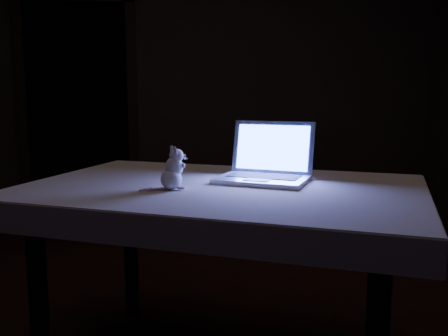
{
  "coord_description": "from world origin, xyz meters",
  "views": [
    {
      "loc": [
        -0.2,
        -2.19,
        1.25
      ],
      "look_at": [
        0.0,
        -0.03,
        0.92
      ],
      "focal_mm": 40.0,
      "sensor_mm": 36.0,
      "label": 1
    }
  ],
  "objects": [
    {
      "name": "laptop",
      "position": [
        0.18,
        -0.0,
        0.99
      ],
      "size": [
        0.51,
        0.49,
        0.27
      ],
      "primitive_type": null,
      "rotation": [
        0.0,
        0.0,
        -0.47
      ],
      "color": "silver",
      "rests_on": "tablecloth"
    },
    {
      "name": "tablecloth",
      "position": [
        -0.02,
        -0.11,
        0.8
      ],
      "size": [
        2.04,
        1.85,
        0.12
      ],
      "primitive_type": null,
      "rotation": [
        0.0,
        0.0,
        -0.54
      ],
      "color": "beige",
      "rests_on": "table"
    },
    {
      "name": "plush_mouse",
      "position": [
        -0.23,
        -0.14,
        0.94
      ],
      "size": [
        0.17,
        0.17,
        0.18
      ],
      "primitive_type": null,
      "rotation": [
        0.0,
        0.0,
        -0.37
      ],
      "color": "silver",
      "rests_on": "tablecloth"
    },
    {
      "name": "table",
      "position": [
        -0.01,
        -0.07,
        0.42
      ],
      "size": [
        1.85,
        1.56,
        0.84
      ],
      "primitive_type": null,
      "rotation": [
        0.0,
        0.0,
        -0.41
      ],
      "color": "black",
      "rests_on": "floor"
    },
    {
      "name": "back_wall",
      "position": [
        0.0,
        2.5,
        1.3
      ],
      "size": [
        4.5,
        0.04,
        2.6
      ],
      "primitive_type": "cube",
      "color": "black",
      "rests_on": "ground"
    },
    {
      "name": "doorway",
      "position": [
        -1.1,
        2.5,
        1.06
      ],
      "size": [
        1.06,
        0.36,
        2.13
      ],
      "primitive_type": null,
      "color": "black",
      "rests_on": "back_wall"
    }
  ]
}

